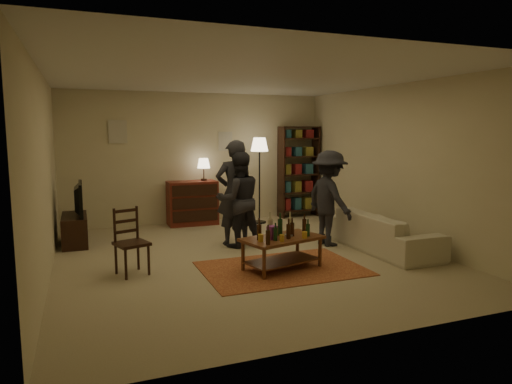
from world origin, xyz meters
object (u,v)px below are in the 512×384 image
dining_chair (130,239)px  bookshelf (298,171)px  person_right (239,200)px  coffee_table (282,241)px  tv_stand (75,222)px  sofa (383,232)px  person_by_sofa (329,198)px  dresser (193,202)px  floor_lamp (259,151)px  person_left (235,193)px

dining_chair → bookshelf: bookshelf is taller
person_right → dining_chair: bearing=27.3°
coffee_table → bookshelf: (2.00, 3.53, 0.63)m
tv_stand → sofa: bearing=-25.3°
coffee_table → person_by_sofa: bearing=36.6°
person_by_sofa → dresser: bearing=27.9°
coffee_table → person_by_sofa: person_by_sofa is taller
dining_chair → dresser: dresser is taller
tv_stand → person_right: 2.82m
dining_chair → coffee_table: bearing=-33.6°
coffee_table → floor_lamp: (0.90, 3.13, 1.11)m
coffee_table → person_by_sofa: (1.31, 0.97, 0.40)m
dresser → floor_lamp: bearing=-13.8°
dining_chair → dresser: bearing=43.8°
coffee_table → person_left: person_left is taller
floor_lamp → dining_chair: bearing=-138.1°
coffee_table → person_right: person_right is taller
dining_chair → person_right: bearing=6.9°
sofa → person_left: person_left is taller
floor_lamp → person_by_sofa: 2.32m
dining_chair → sofa: (3.94, -0.20, -0.17)m
dining_chair → floor_lamp: (2.89, 2.59, 1.04)m
dresser → person_by_sofa: size_ratio=0.85×
dresser → bookshelf: 2.50m
dining_chair → floor_lamp: bearing=23.6°
sofa → tv_stand: bearing=64.7°
person_right → floor_lamp: bearing=-119.1°
person_left → sofa: bearing=153.4°
sofa → person_by_sofa: size_ratio=1.31×
sofa → bookshelf: bearing=-0.8°
person_by_sofa → coffee_table: bearing=119.5°
dresser → bookshelf: bearing=1.6°
bookshelf → person_by_sofa: bookshelf is taller
tv_stand → person_right: person_right is taller
dresser → sofa: (2.39, -3.11, -0.17)m
dining_chair → person_left: (1.83, 1.03, 0.41)m
person_left → person_right: 0.19m
person_left → floor_lamp: bearing=-120.7°
dining_chair → tv_stand: size_ratio=0.86×
sofa → person_by_sofa: 1.02m
person_right → bookshelf: bearing=-133.2°
tv_stand → person_left: size_ratio=0.60×
tv_stand → floor_lamp: bearing=9.2°
coffee_table → floor_lamp: floor_lamp is taller
dining_chair → dresser: size_ratio=0.67×
dining_chair → person_by_sofa: 3.33m
coffee_table → person_by_sofa: 1.67m
sofa → person_right: size_ratio=1.32×
coffee_table → sofa: (1.96, 0.35, -0.10)m
coffee_table → tv_stand: (-2.69, 2.55, -0.02)m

